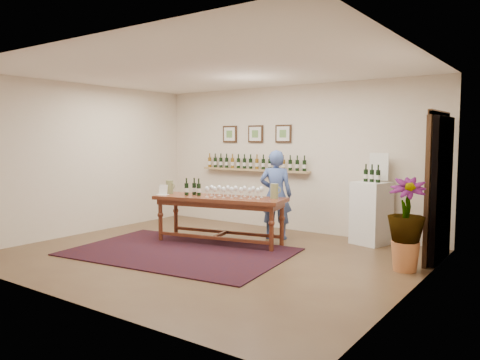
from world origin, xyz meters
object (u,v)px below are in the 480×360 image
Objects in this scene: tasting_table at (220,204)px; person at (276,195)px; potted_plant at (406,224)px; display_pedestal at (371,213)px.

person reaches higher than tasting_table.
tasting_table is 1.05m from person.
person is (-2.49, 0.76, 0.16)m from potted_plant.
person is at bearing 163.08° from potted_plant.
tasting_table is at bearing 34.32° from person.
display_pedestal is at bearing 125.53° from potted_plant.
tasting_table is 1.49× the size of person.
potted_plant reaches higher than tasting_table.
potted_plant is at bearing -54.47° from display_pedestal.
potted_plant is (0.95, -1.33, 0.11)m from display_pedestal.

